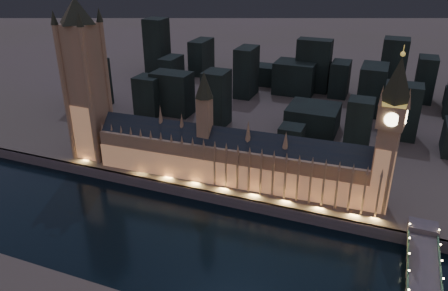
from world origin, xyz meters
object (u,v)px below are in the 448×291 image
at_px(victoria_tower, 85,74).
at_px(elizabeth_tower, 391,124).
at_px(westminster_bridge, 423,289).
at_px(palace_of_westminster, 230,157).

xyz_separation_m(victoria_tower, elizabeth_tower, (218.00, -0.01, -8.03)).
relative_size(victoria_tower, westminster_bridge, 1.18).
height_order(victoria_tower, westminster_bridge, victoria_tower).
bearing_deg(elizabeth_tower, westminster_bridge, -67.52).
xyz_separation_m(victoria_tower, westminster_bridge, (245.05, -65.39, -68.47)).
relative_size(elizabeth_tower, westminster_bridge, 0.93).
distance_m(palace_of_westminster, victoria_tower, 126.41).
xyz_separation_m(palace_of_westminster, elizabeth_tower, (101.09, 0.17, 40.07)).
relative_size(palace_of_westminster, westminster_bridge, 1.79).
height_order(elizabeth_tower, westminster_bridge, elizabeth_tower).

